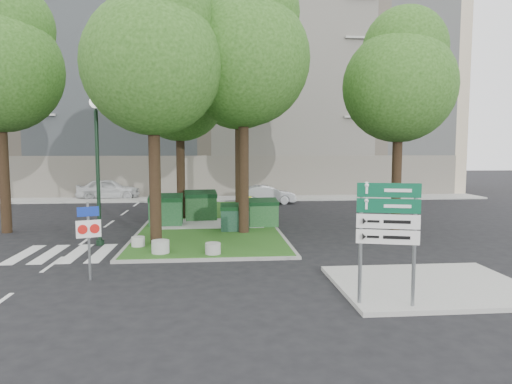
{
  "coord_description": "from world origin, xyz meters",
  "views": [
    {
      "loc": [
        0.75,
        -15.01,
        3.73
      ],
      "look_at": [
        2.41,
        3.11,
        2.0
      ],
      "focal_mm": 32.0,
      "sensor_mm": 36.0,
      "label": 1
    }
  ],
  "objects": [
    {
      "name": "tree_median_near_right",
      "position": [
        2.09,
        4.56,
        7.99
      ],
      "size": [
        5.6,
        5.6,
        11.46
      ],
      "color": "black",
      "rests_on": "ground"
    },
    {
      "name": "ground",
      "position": [
        0.0,
        0.0,
        0.0
      ],
      "size": [
        120.0,
        120.0,
        0.0
      ],
      "primitive_type": "plane",
      "color": "black",
      "rests_on": "ground"
    },
    {
      "name": "dumpster_a",
      "position": [
        -1.56,
        6.77,
        0.83
      ],
      "size": [
        1.61,
        1.15,
        1.47
      ],
      "rotation": [
        0.0,
        0.0,
        0.02
      ],
      "color": "#103C19",
      "rests_on": "median_island"
    },
    {
      "name": "tree_street_left",
      "position": [
        -8.41,
        6.06,
        7.65
      ],
      "size": [
        5.4,
        5.4,
        11.0
      ],
      "color": "black",
      "rests_on": "ground"
    },
    {
      "name": "dumpster_d",
      "position": [
        3.0,
        6.07,
        0.74
      ],
      "size": [
        1.43,
        1.04,
        1.29
      ],
      "rotation": [
        0.0,
        0.0,
        0.05
      ],
      "color": "#154519",
      "rests_on": "median_island"
    },
    {
      "name": "car_silver",
      "position": [
        4.26,
        15.5,
        0.63
      ],
      "size": [
        3.9,
        1.54,
        1.26
      ],
      "primitive_type": "imported",
      "rotation": [
        0.0,
        0.0,
        1.62
      ],
      "color": "#A0A3A7",
      "rests_on": "ground"
    },
    {
      "name": "sidewalk_corner",
      "position": [
        6.5,
        -3.5,
        0.06
      ],
      "size": [
        5.0,
        4.0,
        0.12
      ],
      "primitive_type": "cube",
      "color": "#999993",
      "rests_on": "ground"
    },
    {
      "name": "directional_sign",
      "position": [
        4.7,
        -5.0,
        2.0
      ],
      "size": [
        1.38,
        0.42,
        2.84
      ],
      "rotation": [
        0.0,
        0.0,
        -0.27
      ],
      "color": "slate",
      "rests_on": "sidewalk_corner"
    },
    {
      "name": "zebra_crossing",
      "position": [
        -3.75,
        1.5,
        0.01
      ],
      "size": [
        5.0,
        3.0,
        0.01
      ],
      "primitive_type": "cube",
      "color": "silver",
      "rests_on": "ground"
    },
    {
      "name": "building_sidewalk",
      "position": [
        0.0,
        18.5,
        0.06
      ],
      "size": [
        42.0,
        3.0,
        0.12
      ],
      "primitive_type": "cube",
      "color": "#999993",
      "rests_on": "ground"
    },
    {
      "name": "tree_median_near_left",
      "position": [
        -1.41,
        2.56,
        7.32
      ],
      "size": [
        5.2,
        5.2,
        10.53
      ],
      "color": "black",
      "rests_on": "ground"
    },
    {
      "name": "tree_median_mid",
      "position": [
        -0.91,
        9.06,
        6.98
      ],
      "size": [
        4.8,
        4.8,
        9.99
      ],
      "color": "black",
      "rests_on": "ground"
    },
    {
      "name": "bollard_left",
      "position": [
        -2.1,
        2.0,
        0.3
      ],
      "size": [
        0.49,
        0.49,
        0.35
      ],
      "primitive_type": "cylinder",
      "color": "#ABABA6",
      "rests_on": "median_island"
    },
    {
      "name": "apartment_building",
      "position": [
        0.0,
        26.0,
        8.0
      ],
      "size": [
        41.0,
        12.0,
        16.0
      ],
      "primitive_type": "cube",
      "color": "beige",
      "rests_on": "ground"
    },
    {
      "name": "traffic_sign_pole",
      "position": [
        -2.81,
        -1.93,
        1.44
      ],
      "size": [
        0.64,
        0.26,
        2.24
      ],
      "rotation": [
        0.0,
        0.0,
        0.35
      ],
      "color": "slate",
      "rests_on": "ground"
    },
    {
      "name": "street_lamp",
      "position": [
        -3.7,
        2.91,
        3.59
      ],
      "size": [
        0.46,
        0.46,
        5.71
      ],
      "color": "black",
      "rests_on": "ground"
    },
    {
      "name": "bollard_mid",
      "position": [
        -1.14,
        0.8,
        0.34
      ],
      "size": [
        0.62,
        0.62,
        0.44
      ],
      "primitive_type": "cylinder",
      "color": "#A4A5A0",
      "rests_on": "median_island"
    },
    {
      "name": "tree_street_right",
      "position": [
        9.09,
        5.06,
        6.98
      ],
      "size": [
        5.0,
        5.0,
        10.06
      ],
      "color": "black",
      "rests_on": "ground"
    },
    {
      "name": "dumpster_b",
      "position": [
        0.04,
        8.28,
        0.84
      ],
      "size": [
        1.71,
        1.28,
        1.49
      ],
      "rotation": [
        0.0,
        0.0,
        0.1
      ],
      "color": "#113A14",
      "rests_on": "median_island"
    },
    {
      "name": "tree_median_far",
      "position": [
        2.29,
        12.06,
        8.32
      ],
      "size": [
        5.8,
        5.8,
        11.93
      ],
      "color": "black",
      "rests_on": "ground"
    },
    {
      "name": "litter_bin",
      "position": [
        2.85,
        13.12,
        0.45
      ],
      "size": [
        0.37,
        0.37,
        0.65
      ],
      "primitive_type": "cylinder",
      "color": "#CCD719",
      "rests_on": "median_island"
    },
    {
      "name": "bollard_right",
      "position": [
        0.67,
        0.5,
        0.31
      ],
      "size": [
        0.53,
        0.53,
        0.38
      ],
      "primitive_type": "cylinder",
      "color": "#979893",
      "rests_on": "median_island"
    },
    {
      "name": "car_white",
      "position": [
        -7.08,
        19.5,
        0.77
      ],
      "size": [
        4.61,
        2.11,
        1.53
      ],
      "primitive_type": "imported",
      "rotation": [
        0.0,
        0.0,
        1.64
      ],
      "color": "silver",
      "rests_on": "ground"
    },
    {
      "name": "median_kerb",
      "position": [
        0.5,
        8.0,
        0.05
      ],
      "size": [
        6.3,
        16.3,
        0.1
      ],
      "primitive_type": "cube",
      "color": "gray",
      "rests_on": "ground"
    },
    {
      "name": "dumpster_c",
      "position": [
        1.64,
        5.02,
        0.69
      ],
      "size": [
        1.3,
        0.93,
        1.19
      ],
      "rotation": [
        0.0,
        0.0,
        -0.03
      ],
      "color": "#0E301E",
      "rests_on": "median_island"
    },
    {
      "name": "median_island",
      "position": [
        0.5,
        8.0,
        0.06
      ],
      "size": [
        6.0,
        16.0,
        0.12
      ],
      "primitive_type": "cube",
      "color": "#1D4D16",
      "rests_on": "ground"
    }
  ]
}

